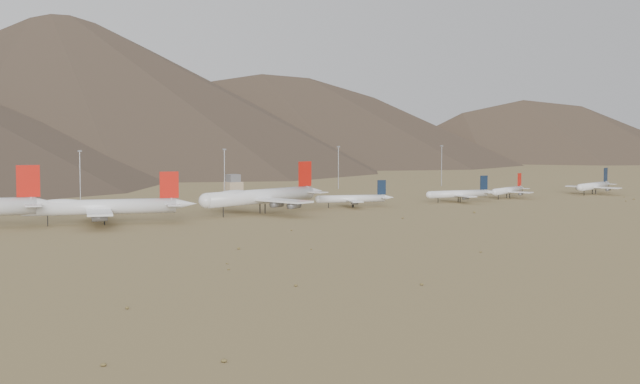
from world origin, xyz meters
TOP-DOWN VIEW (x-y plane):
  - ground at (0.00, 0.00)m, footprint 3000.00×3000.00m
  - widebody_centre at (-74.87, 25.32)m, footprint 64.09×50.92m
  - widebody_east at (-3.29, 30.97)m, footprint 70.70×55.79m
  - narrowbody_a at (47.13, 34.06)m, footprint 36.01×26.90m
  - narrowbody_b at (107.30, 28.84)m, footprint 38.66×28.21m
  - narrowbody_c at (146.16, 34.54)m, footprint 36.07×26.98m
  - narrowbody_d at (206.47, 29.16)m, footprint 41.35×30.67m
  - control_tower at (30.00, 120.00)m, footprint 8.00×8.00m
  - mast_west at (-50.48, 125.21)m, footprint 2.00×0.60m
  - mast_centre at (23.55, 117.38)m, footprint 2.00×0.60m
  - mast_east at (113.86, 144.17)m, footprint 2.00×0.60m
  - mast_far_east at (183.12, 130.01)m, footprint 2.00×0.60m
  - desert_scrub at (46.38, -93.13)m, footprint 442.63×182.41m

SIDE VIEW (x-z plane):
  - ground at x=0.00m, z-range 0.00..0.00m
  - desert_scrub at x=46.38m, z-range -0.12..0.74m
  - narrowbody_a at x=47.13m, z-range -2.18..10.23m
  - narrowbody_c at x=146.16m, z-range -2.19..10.28m
  - narrowbody_b at x=107.30m, z-range -2.25..10.60m
  - narrowbody_d at x=206.47m, z-range -2.46..11.58m
  - control_tower at x=30.00m, z-range -0.68..11.32m
  - widebody_centre at x=-74.87m, z-range -3.06..16.64m
  - widebody_east at x=-3.29m, z-range -3.33..18.13m
  - mast_west at x=-50.48m, z-range 1.35..27.05m
  - mast_centre at x=23.55m, z-range 1.35..27.05m
  - mast_east at x=113.86m, z-range 1.35..27.05m
  - mast_far_east at x=183.12m, z-range 1.35..27.05m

